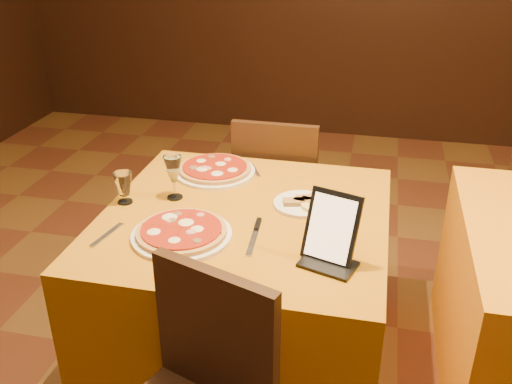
% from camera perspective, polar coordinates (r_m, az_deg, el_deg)
% --- Properties ---
extents(main_table, '(1.10, 1.10, 0.75)m').
position_cam_1_polar(main_table, '(2.42, -1.07, -10.01)').
color(main_table, '#AE6A0B').
rests_on(main_table, floor).
extents(chair_main_far, '(0.40, 0.40, 0.91)m').
position_cam_1_polar(chair_main_far, '(3.05, 2.45, -0.06)').
color(chair_main_far, black).
rests_on(chair_main_far, floor).
extents(pizza_near, '(0.37, 0.37, 0.03)m').
position_cam_1_polar(pizza_near, '(2.08, -7.45, -4.08)').
color(pizza_near, white).
rests_on(pizza_near, main_table).
extents(pizza_far, '(0.36, 0.36, 0.03)m').
position_cam_1_polar(pizza_far, '(2.57, -4.13, 2.21)').
color(pizza_far, white).
rests_on(pizza_far, main_table).
extents(cutlet_dish, '(0.23, 0.23, 0.03)m').
position_cam_1_polar(cutlet_dish, '(2.28, 4.62, -1.07)').
color(cutlet_dish, white).
rests_on(cutlet_dish, main_table).
extents(wine_glass, '(0.09, 0.09, 0.19)m').
position_cam_1_polar(wine_glass, '(2.32, -8.24, 1.50)').
color(wine_glass, '#CBCD74').
rests_on(wine_glass, main_table).
extents(water_glass, '(0.07, 0.07, 0.13)m').
position_cam_1_polar(water_glass, '(2.34, -13.08, 0.39)').
color(water_glass, white).
rests_on(water_glass, main_table).
extents(tablet, '(0.20, 0.15, 0.23)m').
position_cam_1_polar(tablet, '(1.90, 7.56, -3.52)').
color(tablet, black).
rests_on(tablet, main_table).
extents(knife, '(0.04, 0.25, 0.01)m').
position_cam_1_polar(knife, '(2.06, -0.18, -4.53)').
color(knife, silver).
rests_on(knife, main_table).
extents(fork_near, '(0.05, 0.18, 0.01)m').
position_cam_1_polar(fork_near, '(2.15, -14.66, -4.15)').
color(fork_near, silver).
rests_on(fork_near, main_table).
extents(fork_far, '(0.08, 0.13, 0.01)m').
position_cam_1_polar(fork_far, '(2.58, -0.08, 2.17)').
color(fork_far, silver).
rests_on(fork_far, main_table).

